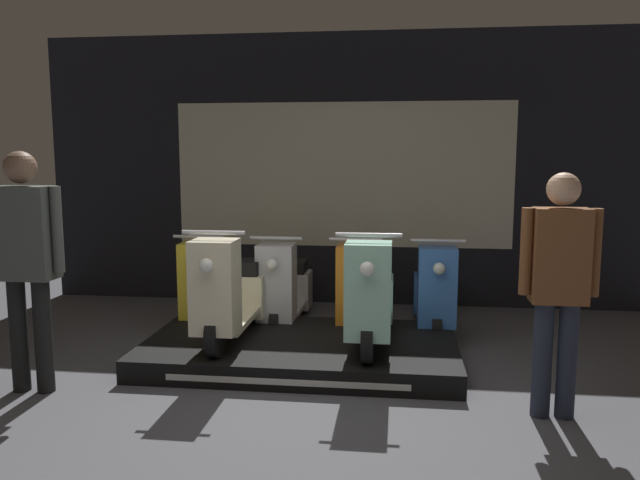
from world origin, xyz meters
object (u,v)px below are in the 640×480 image
(person_left_browsing, at_px, (25,250))
(scooter_backrow_3, at_px, (434,293))
(scooter_backrow_1, at_px, (285,289))
(scooter_backrow_2, at_px, (358,291))
(person_right_browsing, at_px, (559,280))
(scooter_backrow_0, at_px, (214,287))
(scooter_display_left, at_px, (231,294))
(scooter_display_right, at_px, (371,298))

(person_left_browsing, bearing_deg, scooter_backrow_3, 33.04)
(scooter_backrow_1, height_order, person_left_browsing, person_left_browsing)
(scooter_backrow_2, xyz_separation_m, person_left_browsing, (-2.35, -2.03, 0.69))
(person_right_browsing, bearing_deg, scooter_backrow_2, 125.87)
(scooter_backrow_0, xyz_separation_m, scooter_backrow_2, (1.53, 0.00, 0.00))
(scooter_backrow_2, height_order, scooter_backrow_3, same)
(scooter_backrow_0, height_order, person_right_browsing, person_right_browsing)
(scooter_backrow_3, distance_m, person_right_browsing, 2.22)
(scooter_display_left, distance_m, person_left_browsing, 1.67)
(scooter_backrow_0, relative_size, scooter_backrow_2, 1.00)
(scooter_backrow_3, relative_size, person_left_browsing, 0.84)
(scooter_display_right, height_order, scooter_backrow_1, scooter_display_right)
(scooter_display_left, bearing_deg, scooter_backrow_3, 32.01)
(scooter_display_right, xyz_separation_m, scooter_backrow_2, (-0.17, 1.13, -0.19))
(scooter_display_right, distance_m, scooter_backrow_0, 2.05)
(scooter_backrow_2, bearing_deg, scooter_backrow_0, 180.00)
(scooter_backrow_3, bearing_deg, person_right_browsing, -70.94)
(scooter_display_left, distance_m, person_right_browsing, 2.69)
(scooter_backrow_3, bearing_deg, scooter_display_left, -147.99)
(scooter_display_right, xyz_separation_m, person_right_browsing, (1.29, -0.90, 0.37))
(scooter_backrow_3, height_order, person_right_browsing, person_right_browsing)
(scooter_backrow_2, distance_m, person_right_browsing, 2.57)
(scooter_backrow_2, bearing_deg, scooter_backrow_1, 180.00)
(scooter_backrow_0, bearing_deg, person_right_browsing, -34.08)
(scooter_backrow_2, bearing_deg, scooter_backrow_3, 0.00)
(scooter_backrow_3, distance_m, person_left_browsing, 3.78)
(scooter_backrow_1, height_order, person_right_browsing, person_right_browsing)
(scooter_display_left, xyz_separation_m, scooter_display_right, (1.21, 0.00, 0.00))
(scooter_display_right, bearing_deg, scooter_backrow_0, 146.50)
(scooter_display_left, xyz_separation_m, scooter_backrow_2, (1.04, 1.13, -0.19))
(scooter_display_right, relative_size, person_right_browsing, 0.91)
(scooter_backrow_2, relative_size, scooter_backrow_3, 1.00)
(scooter_backrow_0, xyz_separation_m, person_left_browsing, (-0.82, -2.03, 0.69))
(scooter_display_left, distance_m, scooter_backrow_0, 1.25)
(scooter_display_left, xyz_separation_m, scooter_backrow_3, (1.80, 1.13, -0.19))
(scooter_backrow_0, relative_size, person_right_browsing, 0.91)
(scooter_backrow_1, bearing_deg, person_right_browsing, -42.26)
(scooter_display_right, height_order, scooter_backrow_0, scooter_display_right)
(scooter_display_right, relative_size, scooter_backrow_2, 1.00)
(person_left_browsing, bearing_deg, scooter_display_right, 19.63)
(scooter_backrow_2, bearing_deg, person_right_browsing, -54.13)
(scooter_backrow_1, bearing_deg, scooter_backrow_2, 0.00)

